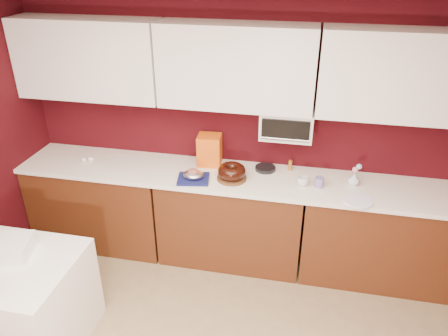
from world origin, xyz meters
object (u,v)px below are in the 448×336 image
at_px(foil_ham_nest, 193,174).
at_px(toaster_oven, 287,123).
at_px(dining_table, 14,302).
at_px(blue_jar, 319,182).
at_px(newspaper_stack, 7,248).
at_px(pandoro_box, 210,150).
at_px(flower_vase, 354,179).
at_px(coffee_mug, 303,181).
at_px(bundt_cake, 232,171).

bearing_deg(foil_ham_nest, toaster_oven, 22.54).
distance_m(dining_table, foil_ham_nest, 1.71).
bearing_deg(blue_jar, newspaper_stack, -151.29).
relative_size(pandoro_box, flower_vase, 2.38).
xyz_separation_m(toaster_oven, foil_ham_nest, (-0.77, -0.32, -0.42)).
distance_m(blue_jar, flower_vase, 0.31).
bearing_deg(blue_jar, flower_vase, 18.63).
xyz_separation_m(coffee_mug, flower_vase, (0.43, 0.10, 0.01)).
height_order(pandoro_box, flower_vase, pandoro_box).
bearing_deg(coffee_mug, bundt_cake, -178.05).
height_order(dining_table, pandoro_box, pandoro_box).
bearing_deg(bundt_cake, pandoro_box, 135.48).
xyz_separation_m(foil_ham_nest, blue_jar, (1.09, 0.10, -0.01)).
height_order(foil_ham_nest, coffee_mug, coffee_mug).
bearing_deg(dining_table, pandoro_box, 52.93).
xyz_separation_m(foil_ham_nest, flower_vase, (1.38, 0.20, 0.01)).
relative_size(pandoro_box, blue_jar, 3.21).
bearing_deg(blue_jar, bundt_cake, -178.37).
height_order(dining_table, foil_ham_nest, foil_ham_nest).
bearing_deg(bundt_cake, newspaper_stack, -140.54).
xyz_separation_m(blue_jar, flower_vase, (0.29, 0.10, 0.02)).
bearing_deg(flower_vase, pandoro_box, 174.01).
relative_size(foil_ham_nest, pandoro_box, 0.63).
bearing_deg(pandoro_box, toaster_oven, -5.90).
height_order(bundt_cake, pandoro_box, pandoro_box).
bearing_deg(foil_ham_nest, coffee_mug, 6.04).
xyz_separation_m(bundt_cake, foil_ham_nest, (-0.33, -0.08, -0.03)).
height_order(flower_vase, newspaper_stack, flower_vase).
bearing_deg(dining_table, bundt_cake, 41.88).
bearing_deg(blue_jar, pandoro_box, 166.99).
bearing_deg(pandoro_box, newspaper_stack, -133.59).
relative_size(toaster_oven, newspaper_stack, 1.35).
height_order(dining_table, blue_jar, blue_jar).
relative_size(dining_table, flower_vase, 8.19).
relative_size(coffee_mug, blue_jar, 1.05).
height_order(bundt_cake, foil_ham_nest, bundt_cake).
distance_m(coffee_mug, flower_vase, 0.44).
relative_size(pandoro_box, newspaper_stack, 0.87).
bearing_deg(dining_table, blue_jar, 30.68).
height_order(foil_ham_nest, newspaper_stack, foil_ham_nest).
height_order(toaster_oven, flower_vase, toaster_oven).
bearing_deg(newspaper_stack, pandoro_box, 50.85).
xyz_separation_m(flower_vase, newspaper_stack, (-2.48, -1.29, -0.15)).
distance_m(bundt_cake, pandoro_box, 0.37).
xyz_separation_m(dining_table, newspaper_stack, (-0.02, 0.09, 0.43)).
bearing_deg(bundt_cake, flower_vase, 6.50).
relative_size(toaster_oven, bundt_cake, 1.81).
relative_size(dining_table, pandoro_box, 3.44).
distance_m(foil_ham_nest, blue_jar, 1.09).
distance_m(dining_table, newspaper_stack, 0.44).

